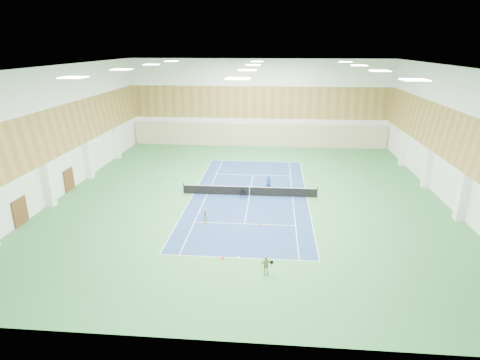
% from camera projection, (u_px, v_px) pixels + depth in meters
% --- Properties ---
extents(ground, '(40.00, 40.00, 0.00)m').
position_uv_depth(ground, '(249.00, 196.00, 38.53)').
color(ground, '#337740').
rests_on(ground, ground).
extents(room_shell, '(36.00, 40.00, 12.00)m').
position_uv_depth(room_shell, '(250.00, 134.00, 36.59)').
color(room_shell, white).
rests_on(room_shell, ground).
extents(wood_cladding, '(36.00, 40.00, 8.00)m').
position_uv_depth(wood_cladding, '(250.00, 113.00, 35.95)').
color(wood_cladding, olive).
rests_on(wood_cladding, room_shell).
extents(ceiling_light_grid, '(21.40, 25.40, 0.06)m').
position_uv_depth(ceiling_light_grid, '(251.00, 67.00, 34.69)').
color(ceiling_light_grid, white).
rests_on(ceiling_light_grid, room_shell).
extents(court_surface, '(10.97, 23.77, 0.01)m').
position_uv_depth(court_surface, '(249.00, 196.00, 38.52)').
color(court_surface, navy).
rests_on(court_surface, ground).
extents(tennis_balls_scatter, '(10.57, 22.77, 0.07)m').
position_uv_depth(tennis_balls_scatter, '(249.00, 195.00, 38.51)').
color(tennis_balls_scatter, '#BCCA22').
rests_on(tennis_balls_scatter, ground).
extents(tennis_net, '(12.80, 0.10, 1.10)m').
position_uv_depth(tennis_net, '(250.00, 190.00, 38.35)').
color(tennis_net, black).
rests_on(tennis_net, ground).
extents(back_curtain, '(35.40, 0.16, 3.20)m').
position_uv_depth(back_curtain, '(258.00, 135.00, 56.64)').
color(back_curtain, '#C6B793').
rests_on(back_curtain, ground).
extents(door_left_a, '(0.08, 1.80, 2.20)m').
position_uv_depth(door_left_a, '(20.00, 212.00, 32.09)').
color(door_left_a, '#593319').
rests_on(door_left_a, ground).
extents(door_left_b, '(0.08, 1.80, 2.20)m').
position_uv_depth(door_left_b, '(69.00, 180.00, 39.63)').
color(door_left_b, '#593319').
rests_on(door_left_b, ground).
extents(coach, '(0.66, 0.55, 1.55)m').
position_uv_depth(coach, '(268.00, 183.00, 39.61)').
color(coach, '#21419B').
rests_on(coach, ground).
extents(child_court, '(0.54, 0.45, 0.99)m').
position_uv_depth(child_court, '(206.00, 216.00, 32.74)').
color(child_court, '#95959D').
rests_on(child_court, ground).
extents(child_apron, '(0.79, 0.52, 1.24)m').
position_uv_depth(child_apron, '(266.00, 265.00, 25.22)').
color(child_apron, '#9F885A').
rests_on(child_apron, ground).
extents(ball_cart, '(0.60, 0.60, 0.81)m').
position_uv_depth(ball_cart, '(243.00, 194.00, 37.88)').
color(ball_cart, black).
rests_on(ball_cart, ground).
extents(cone_svc_a, '(0.20, 0.20, 0.22)m').
position_uv_depth(cone_svc_a, '(206.00, 222.00, 32.49)').
color(cone_svc_a, '#FF630D').
rests_on(cone_svc_a, ground).
extents(cone_svc_b, '(0.19, 0.19, 0.21)m').
position_uv_depth(cone_svc_b, '(227.00, 219.00, 33.14)').
color(cone_svc_b, '#FF4D0D').
rests_on(cone_svc_b, ground).
extents(cone_svc_c, '(0.22, 0.22, 0.24)m').
position_uv_depth(cone_svc_c, '(260.00, 224.00, 32.11)').
color(cone_svc_c, '#FF440D').
rests_on(cone_svc_c, ground).
extents(cone_svc_d, '(0.17, 0.17, 0.19)m').
position_uv_depth(cone_svc_d, '(289.00, 224.00, 32.20)').
color(cone_svc_d, '#E7600C').
rests_on(cone_svc_d, ground).
extents(cone_base_a, '(0.18, 0.18, 0.19)m').
position_uv_depth(cone_base_a, '(188.00, 254.00, 27.67)').
color(cone_base_a, '#FF600D').
rests_on(cone_base_a, ground).
extents(cone_base_b, '(0.22, 0.22, 0.24)m').
position_uv_depth(cone_base_b, '(223.00, 258.00, 27.13)').
color(cone_base_b, '#FF480D').
rests_on(cone_base_b, ground).
extents(cone_base_c, '(0.21, 0.21, 0.23)m').
position_uv_depth(cone_base_c, '(266.00, 260.00, 26.88)').
color(cone_base_c, '#DB4F0B').
rests_on(cone_base_c, ground).
extents(cone_base_d, '(0.18, 0.18, 0.19)m').
position_uv_depth(cone_base_d, '(295.00, 258.00, 27.18)').
color(cone_base_d, orange).
rests_on(cone_base_d, ground).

